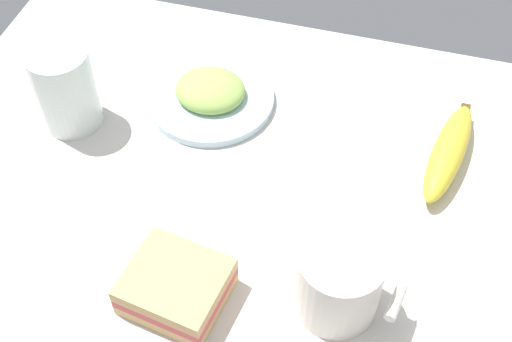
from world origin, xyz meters
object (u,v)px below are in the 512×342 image
coffee_mug_black (339,281)px  glass_of_milk (66,92)px  sandwich_main (176,286)px  banana (448,152)px  plate_of_food (211,95)px

coffee_mug_black → glass_of_milk: bearing=155.8°
sandwich_main → banana: sandwich_main is taller
plate_of_food → coffee_mug_black: coffee_mug_black is taller
plate_of_food → sandwich_main: size_ratio=1.50×
glass_of_milk → banana: 49.27cm
banana → sandwich_main: bearing=-133.6°
glass_of_milk → coffee_mug_black: bearing=-24.2°
plate_of_food → banana: plate_of_food is taller
plate_of_food → glass_of_milk: glass_of_milk is taller
sandwich_main → banana: 37.98cm
plate_of_food → glass_of_milk: bearing=-153.8°
coffee_mug_black → sandwich_main: (-16.69, -3.90, -2.48)cm
plate_of_food → banana: 32.24cm
banana → plate_of_food: bearing=176.0°
coffee_mug_black → glass_of_milk: 43.12cm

